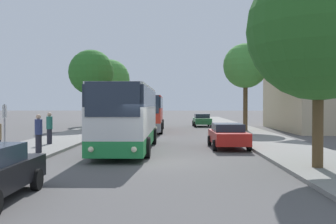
{
  "coord_description": "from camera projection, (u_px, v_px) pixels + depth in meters",
  "views": [
    {
      "loc": [
        0.97,
        -16.83,
        2.48
      ],
      "look_at": [
        0.25,
        14.46,
        1.9
      ],
      "focal_mm": 42.0,
      "sensor_mm": 36.0,
      "label": 1
    }
  ],
  "objects": [
    {
      "name": "tree_right_mid",
      "position": [
        318.0,
        29.0,
        14.52
      ],
      "size": [
        5.31,
        5.31,
        7.79
      ],
      "color": "#513D23",
      "rests_on": "sidewalk_right"
    },
    {
      "name": "bus_middle",
      "position": [
        149.0,
        113.0,
        36.75
      ],
      "size": [
        2.9,
        11.48,
        3.26
      ],
      "rotation": [
        0.0,
        0.0,
        0.02
      ],
      "color": "gray",
      "rests_on": "ground_plane"
    },
    {
      "name": "parked_car_right_near",
      "position": [
        228.0,
        135.0,
        22.39
      ],
      "size": [
        2.09,
        4.48,
        1.41
      ],
      "rotation": [
        0.0,
        0.0,
        3.16
      ],
      "color": "red",
      "rests_on": "ground_plane"
    },
    {
      "name": "pedestrian_waiting_far",
      "position": [
        49.0,
        128.0,
        23.33
      ],
      "size": [
        0.36,
        0.36,
        1.87
      ],
      "rotation": [
        0.0,
        0.0,
        5.9
      ],
      "color": "#23232D",
      "rests_on": "sidewalk_left"
    },
    {
      "name": "ground_plane",
      "position": [
        155.0,
        162.0,
        16.89
      ],
      "size": [
        300.0,
        300.0,
        0.0
      ],
      "primitive_type": "plane",
      "color": "#565454",
      "rests_on": "ground"
    },
    {
      "name": "bus_stop_sign",
      "position": [
        4.0,
        123.0,
        18.57
      ],
      "size": [
        0.08,
        0.45,
        2.36
      ],
      "color": "gray",
      "rests_on": "sidewalk_left"
    },
    {
      "name": "sidewalk_right",
      "position": [
        318.0,
        161.0,
        16.72
      ],
      "size": [
        4.0,
        120.0,
        0.15
      ],
      "primitive_type": "cube",
      "color": "gray",
      "rests_on": "ground_plane"
    },
    {
      "name": "tree_right_near",
      "position": [
        245.0,
        66.0,
        35.4
      ],
      "size": [
        4.03,
        4.03,
        7.88
      ],
      "color": "#513D23",
      "rests_on": "sidewalk_right"
    },
    {
      "name": "tree_left_far",
      "position": [
        91.0,
        72.0,
        40.32
      ],
      "size": [
        4.61,
        4.61,
        7.99
      ],
      "color": "#513D23",
      "rests_on": "sidewalk_left"
    },
    {
      "name": "tree_left_near",
      "position": [
        110.0,
        80.0,
        49.21
      ],
      "size": [
        5.04,
        5.04,
        8.03
      ],
      "color": "#513D23",
      "rests_on": "sidewalk_left"
    },
    {
      "name": "parked_car_right_far",
      "position": [
        202.0,
        120.0,
        44.84
      ],
      "size": [
        2.12,
        4.34,
        1.44
      ],
      "rotation": [
        0.0,
        0.0,
        3.17
      ],
      "color": "#236B38",
      "rests_on": "ground_plane"
    },
    {
      "name": "bus_front",
      "position": [
        128.0,
        116.0,
        21.43
      ],
      "size": [
        2.88,
        11.01,
        3.45
      ],
      "rotation": [
        0.0,
        0.0,
        0.01
      ],
      "color": "#238942",
      "rests_on": "ground_plane"
    },
    {
      "name": "pedestrian_walking_back",
      "position": [
        39.0,
        133.0,
        19.05
      ],
      "size": [
        0.36,
        0.36,
        1.87
      ],
      "rotation": [
        0.0,
        0.0,
        5.95
      ],
      "color": "#23232D",
      "rests_on": "sidewalk_left"
    }
  ]
}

